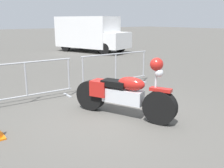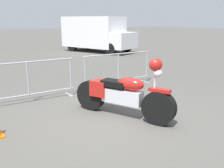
# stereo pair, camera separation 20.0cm
# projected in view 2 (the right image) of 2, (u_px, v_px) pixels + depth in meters

# --- Properties ---
(ground_plane) EXTENTS (120.00, 120.00, 0.00)m
(ground_plane) POSITION_uv_depth(u_px,v_px,m) (109.00, 118.00, 5.44)
(ground_plane) COLOR #54514C
(motorcycle) EXTENTS (1.16, 2.27, 1.36)m
(motorcycle) POSITION_uv_depth(u_px,v_px,m) (122.00, 94.00, 5.42)
(motorcycle) COLOR black
(motorcycle) RESTS_ON ground
(crowd_barrier_near) EXTENTS (2.45, 0.49, 1.07)m
(crowd_barrier_near) POSITION_uv_depth(u_px,v_px,m) (28.00, 81.00, 6.36)
(crowd_barrier_near) COLOR #9EA0A5
(crowd_barrier_near) RESTS_ON ground
(crowd_barrier_far) EXTENTS (2.45, 0.49, 1.07)m
(crowd_barrier_far) POSITION_uv_depth(u_px,v_px,m) (118.00, 69.00, 7.89)
(crowd_barrier_far) COLOR #9EA0A5
(crowd_barrier_far) RESTS_ON ground
(delivery_van) EXTENTS (3.51, 5.36, 2.31)m
(delivery_van) POSITION_uv_depth(u_px,v_px,m) (96.00, 33.00, 16.72)
(delivery_van) COLOR white
(delivery_van) RESTS_ON ground
(planter_island) EXTENTS (3.61, 3.61, 1.17)m
(planter_island) POSITION_uv_depth(u_px,v_px,m) (101.00, 41.00, 21.35)
(planter_island) COLOR #ADA89E
(planter_island) RESTS_ON ground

